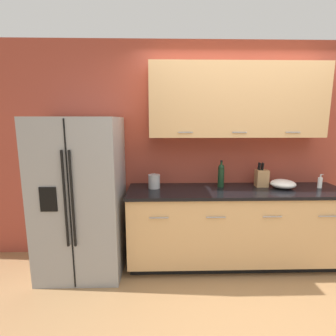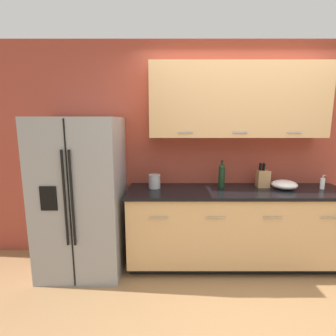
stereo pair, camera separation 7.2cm
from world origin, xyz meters
name	(u,v)px [view 1 (the left image)]	position (x,y,z in m)	size (l,w,h in m)	color
ground_plane	(277,326)	(0.00, 0.00, 0.00)	(14.00, 14.00, 0.00)	#997047
wall_back	(238,138)	(-0.03, 1.29, 1.47)	(10.00, 0.39, 2.60)	#993D2D
counter_unit	(234,226)	(-0.10, 1.00, 0.46)	(2.48, 0.64, 0.91)	black
refrigerator	(82,196)	(-1.84, 0.92, 0.86)	(0.87, 0.79, 1.72)	gray
knife_block	(262,178)	(0.23, 1.11, 1.02)	(0.14, 0.11, 0.29)	#A87A4C
wine_bottle	(221,175)	(-0.26, 1.11, 1.05)	(0.07, 0.07, 0.32)	black
soap_dispenser	(320,182)	(0.88, 1.02, 0.98)	(0.05, 0.05, 0.16)	white
steel_canister	(154,181)	(-1.04, 1.07, 0.99)	(0.14, 0.14, 0.17)	#A3A3A5
mixing_bowl	(283,184)	(0.45, 1.03, 0.96)	(0.28, 0.28, 0.10)	white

